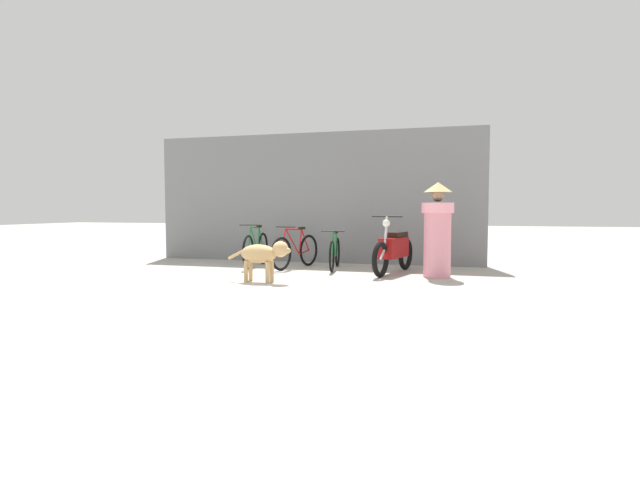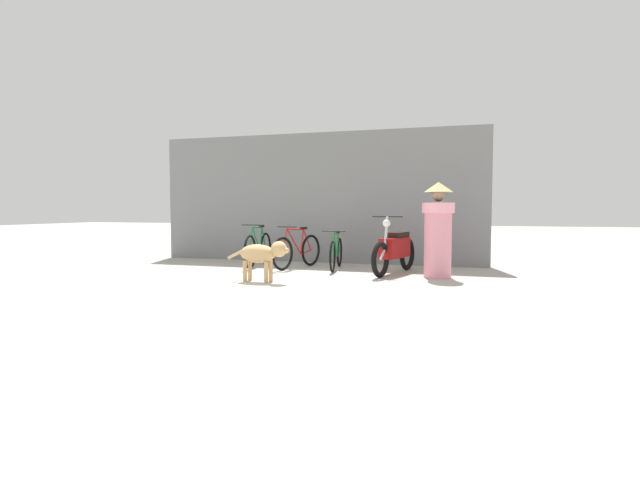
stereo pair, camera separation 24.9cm
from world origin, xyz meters
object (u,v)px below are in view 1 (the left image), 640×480
at_px(bicycle_2, 335,253).
at_px(motorcycle, 394,250).
at_px(bicycle_0, 256,249).
at_px(stray_dog, 263,254).
at_px(person_in_robes, 437,229).
at_px(bicycle_1, 296,251).

xyz_separation_m(bicycle_2, motorcycle, (1.22, -0.32, 0.12)).
xyz_separation_m(bicycle_0, stray_dog, (1.01, -2.05, 0.10)).
relative_size(motorcycle, person_in_robes, 1.13).
bearing_deg(bicycle_0, bicycle_2, 83.31).
xyz_separation_m(bicycle_1, person_in_robes, (2.83, -0.59, 0.50)).
relative_size(bicycle_2, person_in_robes, 0.95).
bearing_deg(bicycle_0, bicycle_1, 80.48).
bearing_deg(stray_dog, motorcycle, 45.14).
xyz_separation_m(bicycle_1, stray_dog, (0.12, -2.00, 0.11)).
xyz_separation_m(bicycle_0, motorcycle, (2.93, -0.34, 0.08)).
xyz_separation_m(bicycle_0, bicycle_1, (0.89, -0.06, -0.02)).
height_order(bicycle_1, person_in_robes, person_in_robes).
height_order(bicycle_2, person_in_robes, person_in_robes).
distance_m(bicycle_0, person_in_robes, 3.81).
xyz_separation_m(motorcycle, stray_dog, (-1.92, -1.71, 0.02)).
distance_m(bicycle_1, stray_dog, 2.01).
relative_size(bicycle_2, stray_dog, 1.38).
relative_size(motorcycle, stray_dog, 1.65).
height_order(bicycle_0, stray_dog, bicycle_0).
distance_m(motorcycle, stray_dog, 2.57).
xyz_separation_m(stray_dog, person_in_robes, (2.72, 1.41, 0.39)).
height_order(bicycle_0, motorcycle, motorcycle).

